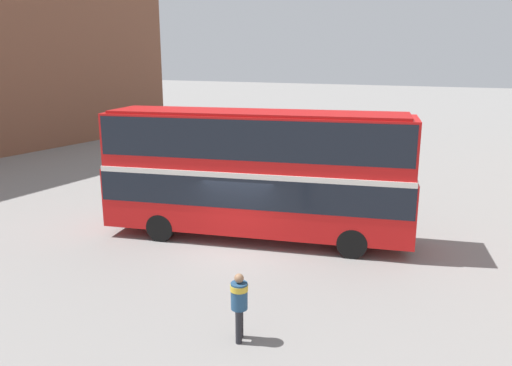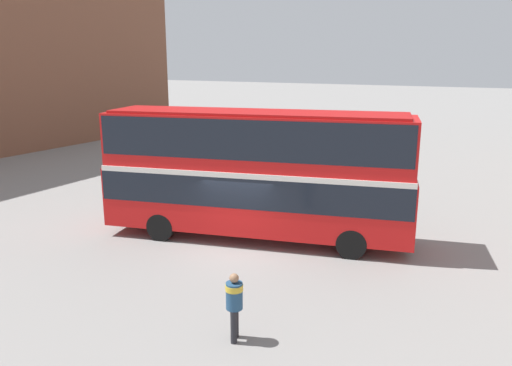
{
  "view_description": "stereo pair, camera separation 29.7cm",
  "coord_description": "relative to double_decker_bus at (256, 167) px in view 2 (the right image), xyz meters",
  "views": [
    {
      "loc": [
        8.61,
        -14.52,
        6.66
      ],
      "look_at": [
        0.03,
        1.37,
        2.18
      ],
      "focal_mm": 35.0,
      "sensor_mm": 36.0,
      "label": 1
    },
    {
      "loc": [
        8.87,
        -14.37,
        6.66
      ],
      "look_at": [
        0.03,
        1.37,
        2.18
      ],
      "focal_mm": 35.0,
      "sensor_mm": 36.0,
      "label": 2
    }
  ],
  "objects": [
    {
      "name": "pedestrian_foreground",
      "position": [
        3.05,
        -6.49,
        -1.71
      ],
      "size": [
        0.56,
        0.56,
        1.75
      ],
      "rotation": [
        0.0,
        0.0,
        3.54
      ],
      "color": "#232328",
      "rests_on": "ground_plane"
    },
    {
      "name": "double_decker_bus",
      "position": [
        0.0,
        0.0,
        0.0
      ],
      "size": [
        11.7,
        5.32,
        4.85
      ],
      "rotation": [
        0.0,
        0.0,
        0.26
      ],
      "color": "red",
      "rests_on": "ground_plane"
    },
    {
      "name": "ground_plane",
      "position": [
        -0.03,
        -1.37,
        -2.78
      ],
      "size": [
        240.0,
        240.0,
        0.0
      ],
      "primitive_type": "plane",
      "color": "gray"
    },
    {
      "name": "parked_car_kerb_near",
      "position": [
        -8.47,
        13.44,
        -1.99
      ],
      "size": [
        4.29,
        2.54,
        1.56
      ],
      "rotation": [
        0.0,
        0.0,
        -0.21
      ],
      "color": "black",
      "rests_on": "ground_plane"
    }
  ]
}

